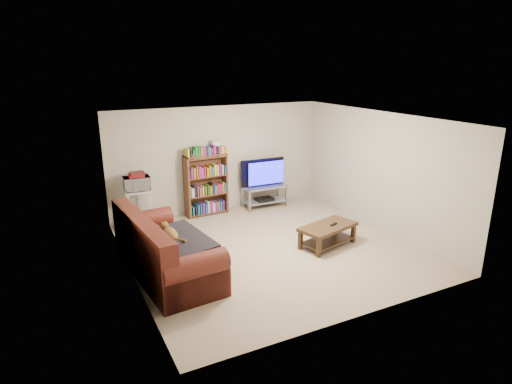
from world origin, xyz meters
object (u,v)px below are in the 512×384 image
sofa (161,254)px  tv_stand (264,193)px  bookshelf (206,184)px  coffee_table (328,231)px

sofa → tv_stand: (3.07, 2.27, -0.00)m
bookshelf → tv_stand: bearing=-8.9°
sofa → bookshelf: 2.95m
sofa → tv_stand: sofa is taller
coffee_table → bookshelf: bookshelf is taller
tv_stand → bookshelf: (-1.40, 0.14, 0.36)m
bookshelf → sofa: bearing=-128.1°
sofa → coffee_table: size_ratio=2.03×
coffee_table → bookshelf: (-1.41, 2.67, 0.43)m
bookshelf → coffee_table: bearing=-65.6°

